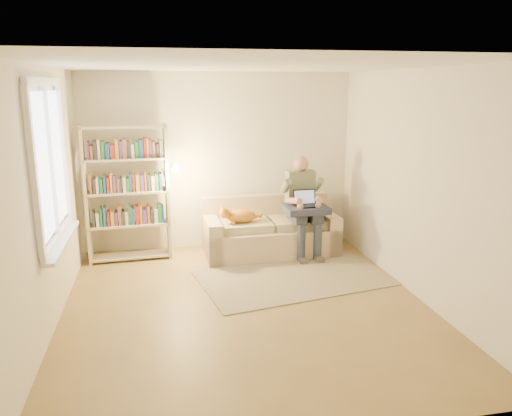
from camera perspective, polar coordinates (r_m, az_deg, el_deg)
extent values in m
plane|color=olive|center=(5.72, -1.17, -11.02)|extent=(4.50, 4.50, 0.00)
cube|color=white|center=(5.19, -1.32, 16.00)|extent=(4.00, 4.50, 0.02)
cube|color=silver|center=(5.34, -22.87, 0.82)|extent=(0.02, 4.50, 2.60)
cube|color=silver|center=(5.98, 18.02, 2.52)|extent=(0.02, 4.50, 2.60)
cube|color=silver|center=(7.50, -4.25, 5.34)|extent=(4.00, 0.02, 2.60)
cube|color=silver|center=(3.20, 5.85, -6.44)|extent=(4.00, 0.02, 2.60)
plane|color=white|center=(5.47, -22.50, 4.87)|extent=(0.00, 1.50, 1.50)
cube|color=white|center=(5.42, -23.18, 13.15)|extent=(0.05, 1.50, 0.08)
cube|color=white|center=(5.63, -21.66, -3.07)|extent=(0.05, 1.50, 0.08)
cube|color=white|center=(5.47, -22.40, 4.88)|extent=(0.04, 0.05, 1.50)
cube|color=white|center=(5.64, -21.22, -3.55)|extent=(0.12, 1.52, 0.04)
cube|color=beige|center=(7.33, 1.64, -3.67)|extent=(1.93, 0.91, 0.40)
cube|color=beige|center=(7.53, 1.03, 0.02)|extent=(1.91, 0.24, 0.41)
cube|color=beige|center=(7.15, -5.05, -3.45)|extent=(0.21, 0.86, 0.57)
cube|color=beige|center=(7.55, 7.97, -2.58)|extent=(0.21, 0.86, 0.57)
cube|color=#C3BA8E|center=(7.12, -1.60, -2.03)|extent=(0.83, 0.59, 0.11)
cube|color=#C3BA8E|center=(7.33, 5.00, -1.62)|extent=(0.83, 0.59, 0.11)
cube|color=gray|center=(7.29, 5.05, 2.16)|extent=(0.40, 0.23, 0.55)
sphere|color=tan|center=(7.21, 5.17, 5.07)|extent=(0.22, 0.22, 0.22)
cube|color=#313845|center=(7.09, 4.71, -0.90)|extent=(0.17, 0.45, 0.17)
cube|color=#313845|center=(7.17, 6.54, -0.79)|extent=(0.17, 0.45, 0.17)
cylinder|color=#313845|center=(6.99, 5.20, -4.02)|extent=(0.12, 0.12, 0.53)
cylinder|color=#313845|center=(7.06, 7.05, -3.88)|extent=(0.12, 0.12, 0.53)
ellipsoid|color=orange|center=(7.05, -1.56, -0.92)|extent=(0.43, 0.24, 0.19)
sphere|color=orange|center=(6.96, -3.46, -0.58)|extent=(0.15, 0.15, 0.15)
cylinder|color=orange|center=(7.15, 0.13, -1.01)|extent=(0.21, 0.05, 0.06)
cube|color=#292E49|center=(7.09, 5.69, -0.11)|extent=(0.61, 0.51, 0.09)
cube|color=black|center=(7.04, 5.80, 0.25)|extent=(0.33, 0.23, 0.02)
cube|color=black|center=(7.12, 5.53, 1.28)|extent=(0.32, 0.09, 0.21)
plane|color=#8CA5CC|center=(7.12, 5.53, 1.28)|extent=(0.30, 0.10, 0.28)
cube|color=beige|center=(7.12, -18.85, 1.30)|extent=(0.06, 0.29, 1.90)
cube|color=beige|center=(7.12, -10.11, 1.83)|extent=(0.06, 0.29, 1.90)
cube|color=beige|center=(7.34, -14.06, -5.30)|extent=(1.14, 0.35, 0.03)
cube|color=beige|center=(7.20, -14.27, -1.82)|extent=(1.14, 0.35, 0.03)
cube|color=beige|center=(7.09, -14.49, 1.77)|extent=(1.14, 0.35, 0.03)
cube|color=beige|center=(7.02, -14.72, 5.45)|extent=(1.14, 0.35, 0.03)
cube|color=beige|center=(6.97, -14.93, 8.96)|extent=(1.14, 0.35, 0.03)
cube|color=#267233|center=(7.17, -14.33, -0.84)|extent=(0.98, 0.29, 0.23)
cube|color=#1E4C8C|center=(7.07, -14.55, 2.78)|extent=(0.98, 0.29, 0.23)
cube|color=#B2261E|center=(7.00, -14.78, 6.49)|extent=(0.98, 0.29, 0.23)
cylinder|color=beige|center=(7.10, -10.79, 2.27)|extent=(0.10, 0.10, 0.04)
cone|color=beige|center=(6.94, -9.46, 4.48)|extent=(0.13, 0.16, 0.16)
cube|color=gray|center=(6.47, 4.43, -7.95)|extent=(2.59, 1.81, 0.01)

